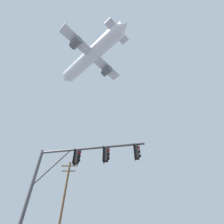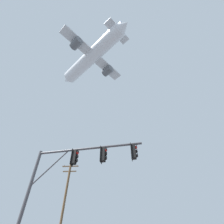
% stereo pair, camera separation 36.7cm
% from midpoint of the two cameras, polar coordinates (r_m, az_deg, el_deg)
% --- Properties ---
extents(signal_pole_near, '(6.97, 1.23, 6.54)m').
position_cam_midpoint_polar(signal_pole_near, '(10.73, -13.11, -18.70)').
color(signal_pole_near, '#4C4C51').
rests_on(signal_pole_near, ground).
extents(utility_pole, '(2.20, 0.28, 10.66)m').
position_cam_midpoint_polar(utility_pole, '(22.73, -17.29, -28.19)').
color(utility_pole, brown).
rests_on(utility_pole, ground).
extents(airplane, '(25.32, 22.29, 8.20)m').
position_cam_midpoint_polar(airplane, '(55.51, -7.49, 18.87)').
color(airplane, white).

